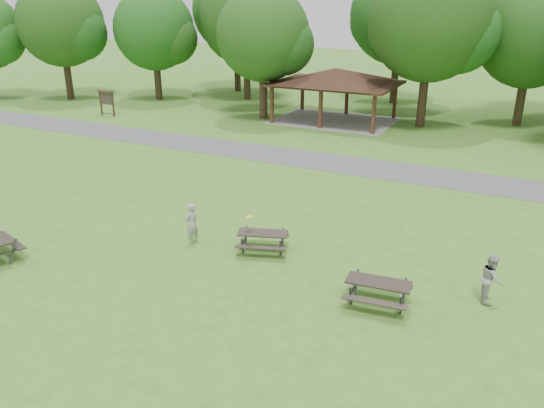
% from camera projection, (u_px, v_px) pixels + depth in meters
% --- Properties ---
extents(ground, '(160.00, 160.00, 0.00)m').
position_uv_depth(ground, '(188.00, 277.00, 16.96)').
color(ground, '#3F7521').
rests_on(ground, ground).
extents(asphalt_path, '(120.00, 3.20, 0.02)m').
position_uv_depth(asphalt_path, '(338.00, 163.00, 28.62)').
color(asphalt_path, '#4E4F51').
rests_on(asphalt_path, ground).
extents(pavilion, '(8.60, 7.01, 3.76)m').
position_uv_depth(pavilion, '(336.00, 78.00, 37.52)').
color(pavilion, '#3C2516').
rests_on(pavilion, ground).
extents(notice_board, '(1.60, 0.30, 1.88)m').
position_uv_depth(notice_board, '(106.00, 98.00, 39.84)').
color(notice_board, '#332012').
rests_on(notice_board, ground).
extents(tree_row_a, '(7.56, 7.20, 9.97)m').
position_uv_depth(tree_row_a, '(62.00, 26.00, 44.75)').
color(tree_row_a, black).
rests_on(tree_row_a, ground).
extents(tree_row_b, '(7.14, 6.80, 9.28)m').
position_uv_depth(tree_row_b, '(155.00, 32.00, 44.92)').
color(tree_row_b, '#302115').
rests_on(tree_row_b, ground).
extents(tree_row_c, '(8.19, 7.80, 10.67)m').
position_uv_depth(tree_row_c, '(247.00, 21.00, 44.58)').
color(tree_row_c, '#302215').
rests_on(tree_row_c, ground).
extents(tree_row_d, '(6.93, 6.60, 9.27)m').
position_uv_depth(tree_row_d, '(264.00, 37.00, 37.36)').
color(tree_row_d, '#332316').
rests_on(tree_row_d, ground).
extents(tree_row_e, '(8.40, 8.00, 11.02)m').
position_uv_depth(tree_row_e, '(432.00, 24.00, 34.47)').
color(tree_row_e, black).
rests_on(tree_row_e, ground).
extents(tree_row_f, '(7.35, 7.00, 9.55)m').
position_uv_depth(tree_row_f, '(532.00, 38.00, 35.22)').
color(tree_row_f, '#2E2214').
rests_on(tree_row_f, ground).
extents(tree_deep_a, '(8.40, 8.00, 11.38)m').
position_uv_depth(tree_deep_a, '(237.00, 12.00, 48.54)').
color(tree_deep_a, black).
rests_on(tree_deep_a, ground).
extents(tree_deep_b, '(8.40, 8.00, 11.13)m').
position_uv_depth(tree_deep_b, '(401.00, 18.00, 42.77)').
color(tree_deep_b, black).
rests_on(tree_deep_b, ground).
extents(picnic_table_middle, '(2.09, 1.88, 0.75)m').
position_uv_depth(picnic_table_middle, '(263.00, 237.00, 18.50)').
color(picnic_table_middle, '#2B231F').
rests_on(picnic_table_middle, ground).
extents(picnic_table_far, '(1.97, 1.65, 0.80)m').
position_uv_depth(picnic_table_far, '(378.00, 287.00, 15.23)').
color(picnic_table_far, black).
rests_on(picnic_table_far, ground).
extents(frisbee_in_flight, '(0.35, 0.35, 0.02)m').
position_uv_depth(frisbee_in_flight, '(249.00, 217.00, 17.98)').
color(frisbee_in_flight, yellow).
rests_on(frisbee_in_flight, ground).
extents(frisbee_thrower, '(0.45, 0.61, 1.53)m').
position_uv_depth(frisbee_thrower, '(192.00, 224.00, 19.07)').
color(frisbee_thrower, '#9A9A9D').
rests_on(frisbee_thrower, ground).
extents(frisbee_catcher, '(0.69, 0.82, 1.48)m').
position_uv_depth(frisbee_catcher, '(491.00, 278.00, 15.38)').
color(frisbee_catcher, '#A1A1A3').
rests_on(frisbee_catcher, ground).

